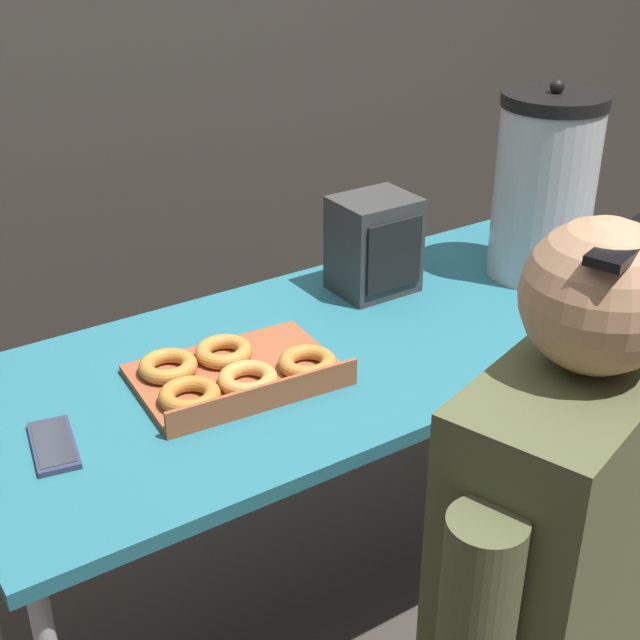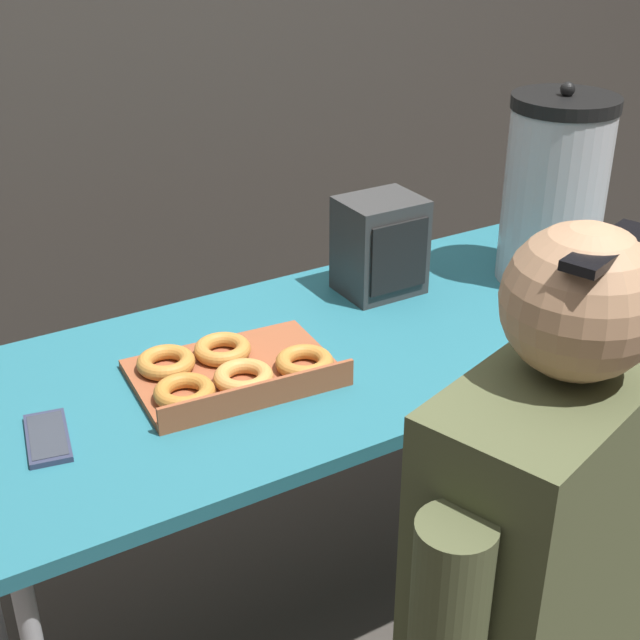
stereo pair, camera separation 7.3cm
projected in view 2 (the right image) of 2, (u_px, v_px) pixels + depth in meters
The scene contains 7 objects.
ground_plane at pixel (349, 617), 2.14m from camera, with size 12.00×12.00×0.00m, color #3D3833.
folding_table at pixel (355, 358), 1.81m from camera, with size 1.58×0.65×0.77m.
donut_box at pixel (230, 371), 1.63m from camera, with size 0.38×0.28×0.05m.
coffee_urn at pixel (555, 190), 1.94m from camera, with size 0.23×0.26×0.44m.
cell_phone at pixel (48, 437), 1.47m from camera, with size 0.09×0.16×0.01m.
space_heater at pixel (380, 246), 1.93m from camera, with size 0.17×0.15×0.21m.
person_seated at pixel (530, 637), 1.33m from camera, with size 0.56×0.34×1.25m.
Camera 2 is at (-0.86, -1.31, 1.62)m, focal length 50.00 mm.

